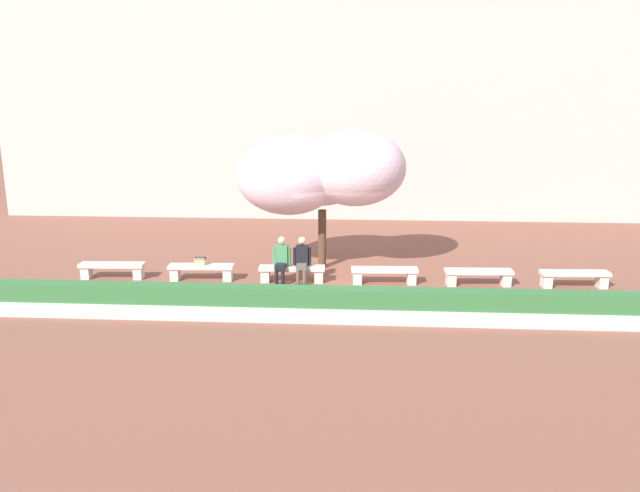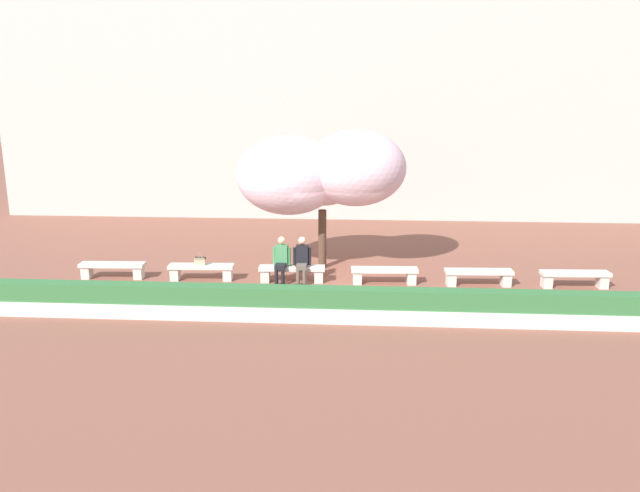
{
  "view_description": "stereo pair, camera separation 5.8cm",
  "coord_description": "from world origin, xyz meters",
  "px_view_note": "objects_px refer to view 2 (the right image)",
  "views": [
    {
      "loc": [
        0.58,
        -16.67,
        5.11
      ],
      "look_at": [
        -0.52,
        0.2,
        1.0
      ],
      "focal_mm": 35.0,
      "sensor_mm": 36.0,
      "label": 1
    },
    {
      "loc": [
        0.64,
        -16.67,
        5.11
      ],
      "look_at": [
        -0.52,
        0.2,
        1.0
      ],
      "focal_mm": 35.0,
      "sensor_mm": 36.0,
      "label": 2
    }
  ],
  "objects_px": {
    "stone_bench_near_east": "(384,273)",
    "person_seated_left": "(281,258)",
    "stone_bench_west_end": "(113,268)",
    "handbag": "(200,260)",
    "stone_bench_near_west": "(201,270)",
    "cherry_tree_main": "(321,172)",
    "stone_bench_far_east": "(575,277)",
    "person_seated_right": "(302,258)",
    "stone_bench_east_end": "(479,275)",
    "stone_bench_center": "(292,271)"
  },
  "relations": [
    {
      "from": "stone_bench_near_west",
      "to": "stone_bench_far_east",
      "type": "distance_m",
      "value": 10.3
    },
    {
      "from": "stone_bench_west_end",
      "to": "handbag",
      "type": "distance_m",
      "value": 2.57
    },
    {
      "from": "stone_bench_far_east",
      "to": "handbag",
      "type": "bearing_deg",
      "value": -179.9
    },
    {
      "from": "stone_bench_center",
      "to": "stone_bench_far_east",
      "type": "distance_m",
      "value": 7.73
    },
    {
      "from": "stone_bench_west_end",
      "to": "handbag",
      "type": "bearing_deg",
      "value": -0.42
    },
    {
      "from": "stone_bench_near_west",
      "to": "cherry_tree_main",
      "type": "relative_size",
      "value": 0.38
    },
    {
      "from": "handbag",
      "to": "cherry_tree_main",
      "type": "bearing_deg",
      "value": 23.03
    },
    {
      "from": "stone_bench_near_west",
      "to": "handbag",
      "type": "bearing_deg",
      "value": -136.95
    },
    {
      "from": "stone_bench_east_end",
      "to": "handbag",
      "type": "height_order",
      "value": "handbag"
    },
    {
      "from": "stone_bench_near_west",
      "to": "cherry_tree_main",
      "type": "bearing_deg",
      "value": 22.88
    },
    {
      "from": "stone_bench_near_west",
      "to": "handbag",
      "type": "distance_m",
      "value": 0.28
    },
    {
      "from": "stone_bench_center",
      "to": "stone_bench_east_end",
      "type": "height_order",
      "value": "same"
    },
    {
      "from": "stone_bench_near_east",
      "to": "stone_bench_far_east",
      "type": "relative_size",
      "value": 1.0
    },
    {
      "from": "stone_bench_near_east",
      "to": "cherry_tree_main",
      "type": "relative_size",
      "value": 0.38
    },
    {
      "from": "stone_bench_near_east",
      "to": "stone_bench_east_end",
      "type": "relative_size",
      "value": 1.0
    },
    {
      "from": "person_seated_right",
      "to": "stone_bench_near_east",
      "type": "bearing_deg",
      "value": 1.34
    },
    {
      "from": "stone_bench_east_end",
      "to": "handbag",
      "type": "distance_m",
      "value": 7.75
    },
    {
      "from": "stone_bench_near_east",
      "to": "cherry_tree_main",
      "type": "height_order",
      "value": "cherry_tree_main"
    },
    {
      "from": "stone_bench_west_end",
      "to": "stone_bench_far_east",
      "type": "bearing_deg",
      "value": 0.0
    },
    {
      "from": "handbag",
      "to": "stone_bench_center",
      "type": "bearing_deg",
      "value": 0.41
    },
    {
      "from": "stone_bench_west_end",
      "to": "stone_bench_near_east",
      "type": "xyz_separation_m",
      "value": [
        7.73,
        0.0,
        0.0
      ]
    },
    {
      "from": "stone_bench_west_end",
      "to": "stone_bench_far_east",
      "type": "xyz_separation_m",
      "value": [
        12.88,
        0.0,
        0.0
      ]
    },
    {
      "from": "stone_bench_east_end",
      "to": "person_seated_left",
      "type": "height_order",
      "value": "person_seated_left"
    },
    {
      "from": "cherry_tree_main",
      "to": "stone_bench_near_east",
      "type": "bearing_deg",
      "value": -36.91
    },
    {
      "from": "stone_bench_center",
      "to": "stone_bench_near_east",
      "type": "height_order",
      "value": "same"
    },
    {
      "from": "stone_bench_near_west",
      "to": "stone_bench_far_east",
      "type": "relative_size",
      "value": 1.0
    },
    {
      "from": "cherry_tree_main",
      "to": "stone_bench_far_east",
      "type": "bearing_deg",
      "value": -11.24
    },
    {
      "from": "stone_bench_near_east",
      "to": "person_seated_left",
      "type": "distance_m",
      "value": 2.89
    },
    {
      "from": "stone_bench_near_west",
      "to": "person_seated_left",
      "type": "height_order",
      "value": "person_seated_left"
    },
    {
      "from": "stone_bench_near_west",
      "to": "stone_bench_near_east",
      "type": "relative_size",
      "value": 1.0
    },
    {
      "from": "stone_bench_near_east",
      "to": "person_seated_right",
      "type": "relative_size",
      "value": 1.44
    },
    {
      "from": "stone_bench_west_end",
      "to": "stone_bench_near_west",
      "type": "xyz_separation_m",
      "value": [
        2.58,
        0.0,
        0.0
      ]
    },
    {
      "from": "stone_bench_center",
      "to": "cherry_tree_main",
      "type": "height_order",
      "value": "cherry_tree_main"
    },
    {
      "from": "cherry_tree_main",
      "to": "person_seated_left",
      "type": "bearing_deg",
      "value": -124.96
    },
    {
      "from": "stone_bench_center",
      "to": "stone_bench_east_end",
      "type": "distance_m",
      "value": 5.15
    },
    {
      "from": "stone_bench_near_west",
      "to": "person_seated_right",
      "type": "height_order",
      "value": "person_seated_right"
    },
    {
      "from": "stone_bench_near_west",
      "to": "stone_bench_near_east",
      "type": "distance_m",
      "value": 5.15
    },
    {
      "from": "handbag",
      "to": "person_seated_left",
      "type": "bearing_deg",
      "value": -0.86
    },
    {
      "from": "stone_bench_east_end",
      "to": "cherry_tree_main",
      "type": "bearing_deg",
      "value": 162.55
    },
    {
      "from": "person_seated_left",
      "to": "person_seated_right",
      "type": "relative_size",
      "value": 1.0
    },
    {
      "from": "stone_bench_near_west",
      "to": "stone_bench_east_end",
      "type": "xyz_separation_m",
      "value": [
        7.73,
        -0.0,
        0.0
      ]
    },
    {
      "from": "stone_bench_west_end",
      "to": "handbag",
      "type": "relative_size",
      "value": 5.47
    },
    {
      "from": "stone_bench_near_east",
      "to": "stone_bench_far_east",
      "type": "distance_m",
      "value": 5.15
    },
    {
      "from": "stone_bench_center",
      "to": "stone_bench_far_east",
      "type": "bearing_deg",
      "value": 0.0
    },
    {
      "from": "person_seated_left",
      "to": "person_seated_right",
      "type": "xyz_separation_m",
      "value": [
        0.57,
        -0.0,
        0.0
      ]
    },
    {
      "from": "stone_bench_east_end",
      "to": "person_seated_right",
      "type": "height_order",
      "value": "person_seated_right"
    },
    {
      "from": "cherry_tree_main",
      "to": "stone_bench_center",
      "type": "bearing_deg",
      "value": -117.43
    },
    {
      "from": "stone_bench_near_east",
      "to": "stone_bench_east_end",
      "type": "xyz_separation_m",
      "value": [
        2.58,
        -0.0,
        0.0
      ]
    },
    {
      "from": "stone_bench_near_east",
      "to": "stone_bench_near_west",
      "type": "bearing_deg",
      "value": 180.0
    },
    {
      "from": "stone_bench_east_end",
      "to": "person_seated_left",
      "type": "distance_m",
      "value": 5.45
    }
  ]
}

